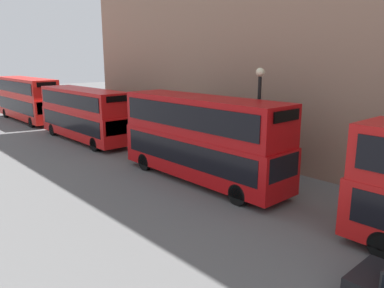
{
  "coord_description": "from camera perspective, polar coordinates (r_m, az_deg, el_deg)",
  "views": [
    {
      "loc": [
        -11.75,
        7.21,
        6.54
      ],
      "look_at": [
        0.48,
        20.75,
        2.3
      ],
      "focal_mm": 35.0,
      "sensor_mm": 36.0,
      "label": 1
    }
  ],
  "objects": [
    {
      "name": "pedestrian",
      "position": [
        43.66,
        -19.79,
        4.71
      ],
      "size": [
        0.36,
        0.36,
        1.67
      ],
      "color": "#26262D",
      "rests_on": "ground"
    },
    {
      "name": "street_lamp",
      "position": [
        19.42,
        10.11,
        4.65
      ],
      "size": [
        0.44,
        0.44,
        6.04
      ],
      "color": "black",
      "rests_on": "ground"
    },
    {
      "name": "bus_trailing",
      "position": [
        42.73,
        -23.84,
        6.49
      ],
      "size": [
        2.59,
        11.27,
        4.46
      ],
      "color": "red",
      "rests_on": "ground"
    },
    {
      "name": "bus_third_in_queue",
      "position": [
        30.94,
        -16.16,
        4.65
      ],
      "size": [
        2.59,
        10.65,
        4.12
      ],
      "color": "red",
      "rests_on": "ground"
    },
    {
      "name": "bus_second_in_queue",
      "position": [
        19.8,
        1.41,
        1.29
      ],
      "size": [
        2.59,
        10.48,
        4.55
      ],
      "color": "#B20C0F",
      "rests_on": "ground"
    }
  ]
}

